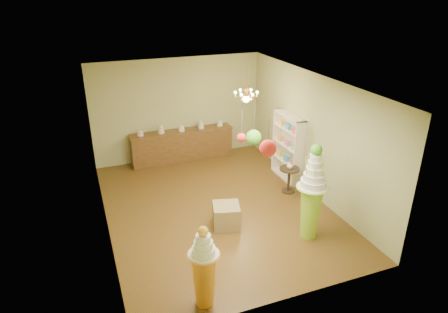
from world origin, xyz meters
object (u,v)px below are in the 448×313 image
object	(u,v)px
sideboard	(182,145)
round_table	(289,177)
pedestal_green	(311,200)
pedestal_orange	(204,273)

from	to	relation	value
sideboard	round_table	xyz separation A→B (m)	(1.99, -2.89, -0.06)
pedestal_green	pedestal_orange	world-z (taller)	pedestal_green
pedestal_orange	round_table	distance (m)	4.36
sideboard	pedestal_orange	bearing A→B (deg)	-101.95
pedestal_orange	sideboard	xyz separation A→B (m)	(1.23, 5.82, -0.15)
sideboard	round_table	bearing A→B (deg)	-55.49
pedestal_green	sideboard	world-z (taller)	pedestal_green
pedestal_green	pedestal_orange	bearing A→B (deg)	-158.36
sideboard	round_table	distance (m)	3.51
pedestal_orange	sideboard	size ratio (longest dim) A/B	0.50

